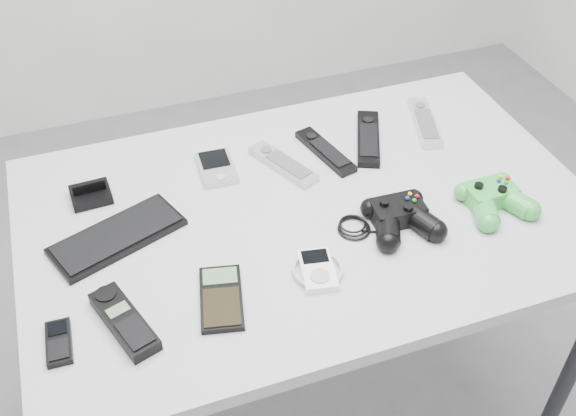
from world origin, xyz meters
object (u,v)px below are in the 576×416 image
object	(u,v)px
remote_black_a	(325,151)
mp3_player	(318,269)
remote_silver_a	(283,163)
mobile_phone	(59,342)
controller_black	(400,215)
controller_green	(494,197)
cordless_handset	(124,321)
pda_keyboard	(117,236)
remote_silver_b	(425,122)
pda	(217,167)
calculator	(221,298)
desk	(309,232)
remote_black_b	(368,138)

from	to	relation	value
remote_black_a	mp3_player	world-z (taller)	same
mp3_player	remote_silver_a	bearing A→B (deg)	92.85
mobile_phone	controller_black	world-z (taller)	controller_black
controller_black	controller_green	xyz separation A→B (m)	(0.21, -0.01, -0.00)
cordless_handset	controller_black	distance (m)	0.57
controller_green	cordless_handset	bearing A→B (deg)	-176.92
remote_silver_a	cordless_handset	world-z (taller)	cordless_handset
remote_black_a	mobile_phone	bearing A→B (deg)	-164.44
cordless_handset	controller_green	distance (m)	0.78
mobile_phone	controller_green	distance (m)	0.89
controller_green	pda_keyboard	bearing A→B (deg)	166.46
remote_silver_a	remote_silver_b	bearing A→B (deg)	-18.26
pda	remote_silver_a	world-z (taller)	remote_silver_a
mobile_phone	calculator	bearing A→B (deg)	3.32
desk	cordless_handset	bearing A→B (deg)	-156.26
pda	calculator	world-z (taller)	pda
pda_keyboard	controller_black	size ratio (longest dim) A/B	1.03
pda_keyboard	calculator	size ratio (longest dim) A/B	1.74
controller_green	controller_black	bearing A→B (deg)	174.88
desk	remote_black_b	bearing A→B (deg)	39.20
cordless_handset	calculator	bearing A→B (deg)	-18.71
remote_black_a	mp3_player	bearing A→B (deg)	-127.68
remote_silver_b	calculator	size ratio (longest dim) A/B	1.34
mobile_phone	cordless_handset	world-z (taller)	cordless_handset
mobile_phone	controller_black	xyz separation A→B (m)	(0.68, 0.08, 0.02)
calculator	controller_black	distance (m)	0.40
desk	mobile_phone	size ratio (longest dim) A/B	12.67
remote_silver_a	desk	bearing A→B (deg)	-112.01
remote_black_a	controller_black	distance (m)	0.28
cordless_handset	controller_green	bearing A→B (deg)	-14.01
pda	controller_black	distance (m)	0.42
pda	mp3_player	size ratio (longest dim) A/B	1.15
remote_black_b	calculator	distance (m)	0.58
remote_silver_a	cordless_handset	xyz separation A→B (m)	(-0.41, -0.33, 0.00)
pda_keyboard	mobile_phone	world-z (taller)	same
pda	mp3_player	xyz separation A→B (m)	(0.10, -0.36, -0.00)
remote_black_a	mp3_player	distance (m)	0.37
cordless_handset	mp3_player	distance (m)	0.36
mp3_player	remote_silver_b	bearing A→B (deg)	51.72
pda	mobile_phone	xyz separation A→B (m)	(-0.37, -0.37, -0.00)
remote_silver_a	mp3_player	xyz separation A→B (m)	(-0.05, -0.33, -0.00)
cordless_handset	controller_green	world-z (taller)	controller_green
controller_black	desk	bearing A→B (deg)	147.55
calculator	mp3_player	xyz separation A→B (m)	(0.19, 0.01, 0.00)
desk	controller_black	bearing A→B (deg)	-34.97
desk	controller_black	size ratio (longest dim) A/B	4.70
desk	calculator	xyz separation A→B (m)	(-0.24, -0.18, 0.08)
cordless_handset	mp3_player	xyz separation A→B (m)	(0.36, 0.00, -0.00)
remote_silver_b	calculator	bearing A→B (deg)	-131.56
remote_black_b	controller_black	xyz separation A→B (m)	(-0.06, -0.28, 0.02)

